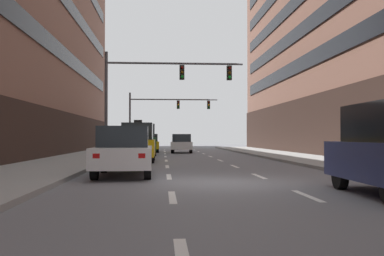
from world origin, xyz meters
TOP-DOWN VIEW (x-y plane):
  - ground_plane at (0.00, 0.00)m, footprint 120.00×120.00m
  - lane_stripe_l1_s3 at (-1.52, -3.00)m, footprint 0.16×2.00m
  - lane_stripe_l1_s4 at (-1.52, 2.00)m, footprint 0.16×2.00m
  - lane_stripe_l1_s5 at (-1.52, 7.00)m, footprint 0.16×2.00m
  - lane_stripe_l1_s6 at (-1.52, 12.00)m, footprint 0.16×2.00m
  - lane_stripe_l1_s7 at (-1.52, 17.00)m, footprint 0.16×2.00m
  - lane_stripe_l1_s8 at (-1.52, 22.00)m, footprint 0.16×2.00m
  - lane_stripe_l1_s9 at (-1.52, 27.00)m, footprint 0.16×2.00m
  - lane_stripe_l1_s10 at (-1.52, 32.00)m, footprint 0.16×2.00m
  - lane_stripe_l2_s3 at (1.52, -3.00)m, footprint 0.16×2.00m
  - lane_stripe_l2_s4 at (1.52, 2.00)m, footprint 0.16×2.00m
  - lane_stripe_l2_s5 at (1.52, 7.00)m, footprint 0.16×2.00m
  - lane_stripe_l2_s6 at (1.52, 12.00)m, footprint 0.16×2.00m
  - lane_stripe_l2_s7 at (1.52, 17.00)m, footprint 0.16×2.00m
  - lane_stripe_l2_s8 at (1.52, 22.00)m, footprint 0.16×2.00m
  - lane_stripe_l2_s9 at (1.52, 27.00)m, footprint 0.16×2.00m
  - lane_stripe_l2_s10 at (1.52, 32.00)m, footprint 0.16×2.00m
  - car_driving_0 at (-3.15, 19.57)m, footprint 2.02×4.69m
  - car_driving_1 at (-0.12, 24.11)m, footprint 1.94×4.24m
  - taxi_driving_2 at (-2.93, 25.77)m, footprint 1.86×4.27m
  - car_driving_3 at (-3.05, 2.38)m, footprint 1.99×4.54m
  - taxi_driving_4 at (-3.04, 10.91)m, footprint 1.79×4.26m
  - traffic_signal_0 at (-2.17, 12.78)m, footprint 8.02×0.35m
  - traffic_signal_1 at (-1.73, 31.49)m, footprint 8.86×0.35m

SIDE VIEW (x-z plane):
  - ground_plane at x=0.00m, z-range 0.00..0.00m
  - lane_stripe_l1_s3 at x=-1.52m, z-range 0.00..0.01m
  - lane_stripe_l1_s4 at x=-1.52m, z-range 0.00..0.01m
  - lane_stripe_l1_s5 at x=-1.52m, z-range 0.00..0.01m
  - lane_stripe_l1_s6 at x=-1.52m, z-range 0.00..0.01m
  - lane_stripe_l1_s7 at x=-1.52m, z-range 0.00..0.01m
  - lane_stripe_l1_s8 at x=-1.52m, z-range 0.00..0.01m
  - lane_stripe_l1_s9 at x=-1.52m, z-range 0.00..0.01m
  - lane_stripe_l1_s10 at x=-1.52m, z-range 0.00..0.01m
  - lane_stripe_l2_s3 at x=1.52m, z-range 0.00..0.01m
  - lane_stripe_l2_s4 at x=1.52m, z-range 0.00..0.01m
  - lane_stripe_l2_s5 at x=1.52m, z-range 0.00..0.01m
  - lane_stripe_l2_s6 at x=1.52m, z-range 0.00..0.01m
  - lane_stripe_l2_s7 at x=1.52m, z-range 0.00..0.01m
  - lane_stripe_l2_s8 at x=1.52m, z-range 0.00..0.01m
  - lane_stripe_l2_s9 at x=1.52m, z-range 0.00..0.01m
  - lane_stripe_l2_s10 at x=1.52m, z-range 0.00..0.01m
  - car_driving_1 at x=-0.12m, z-range -0.01..1.55m
  - taxi_driving_2 at x=-2.93m, z-range -0.10..1.66m
  - car_driving_3 at x=-3.05m, z-range -0.01..1.67m
  - taxi_driving_4 at x=-3.04m, z-range -0.09..2.15m
  - car_driving_0 at x=-3.15m, z-range -0.01..2.25m
  - traffic_signal_1 at x=-1.73m, z-range 1.25..6.87m
  - traffic_signal_0 at x=-2.17m, z-range 1.34..7.44m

